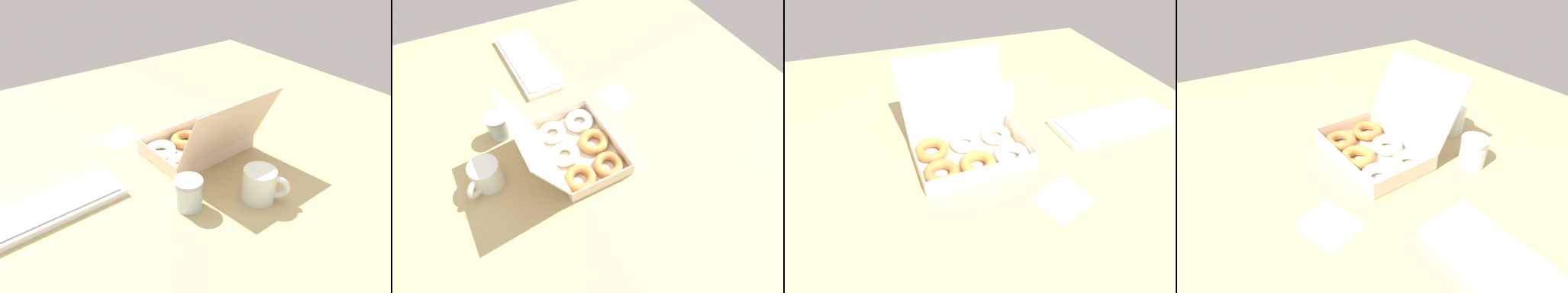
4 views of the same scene
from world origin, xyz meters
The scene contains 6 objects.
ground_plane centered at (0.00, 0.00, -1.00)cm, with size 180.00×180.00×2.00cm, color tan.
donut_box centered at (2.60, 1.67, 3.20)cm, with size 34.02×32.50×24.54cm.
keyboard centered at (52.59, 1.63, 1.06)cm, with size 42.43×17.08×2.20cm.
coffee_mug centered at (3.49, 30.21, 4.72)cm, with size 10.19×11.22×9.21cm.
glass_jar centered at (20.94, 21.62, 4.38)cm, with size 7.61×7.61×8.67cm.
paper_napkin centered at (19.98, -22.07, 0.07)cm, with size 12.50×10.63×0.15cm, color white.
Camera 3 is at (-15.84, -63.46, 58.38)cm, focal length 28.00 mm.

